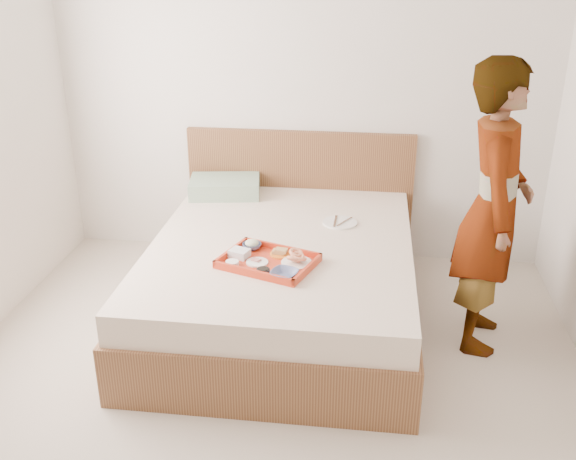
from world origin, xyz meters
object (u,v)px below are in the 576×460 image
at_px(dinner_plate, 340,223).
at_px(person, 493,209).
at_px(bed, 282,280).
at_px(tray, 268,261).

xyz_separation_m(dinner_plate, person, (0.86, -0.40, 0.30)).
distance_m(bed, dinner_plate, 0.53).
bearing_deg(person, dinner_plate, 73.41).
bearing_deg(bed, tray, -96.04).
xyz_separation_m(tray, person, (1.23, 0.24, 0.28)).
bearing_deg(dinner_plate, bed, -136.23).
bearing_deg(tray, person, 30.54).
relative_size(tray, person, 0.30).
bearing_deg(bed, dinner_plate, 43.77).
relative_size(bed, dinner_plate, 9.08).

